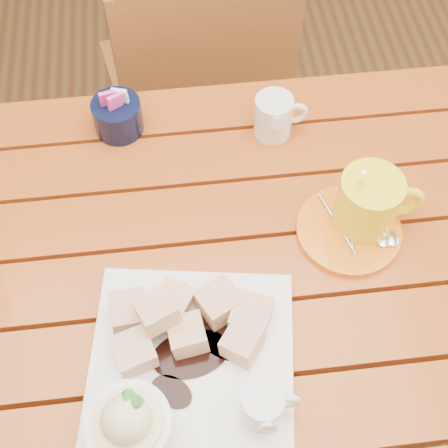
{
  "coord_description": "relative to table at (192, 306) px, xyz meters",
  "views": [
    {
      "loc": [
        0.0,
        -0.45,
        1.59
      ],
      "look_at": [
        0.06,
        0.04,
        0.82
      ],
      "focal_mm": 50.0,
      "sensor_mm": 36.0,
      "label": 1
    }
  ],
  "objects": [
    {
      "name": "table",
      "position": [
        0.0,
        0.0,
        0.0
      ],
      "size": [
        1.2,
        0.79,
        0.75
      ],
      "color": "#8F3A12",
      "rests_on": "ground"
    },
    {
      "name": "cream_pitcher",
      "position": [
        0.17,
        0.27,
        0.15
      ],
      "size": [
        0.09,
        0.08,
        0.08
      ],
      "rotation": [
        0.0,
        0.0,
        0.01
      ],
      "color": "white",
      "rests_on": "table"
    },
    {
      "name": "orange_saucer",
      "position": [
        0.26,
        0.05,
        0.11
      ],
      "size": [
        0.17,
        0.17,
        0.02
      ],
      "rotation": [
        0.0,
        0.0,
        0.08
      ],
      "color": "orange",
      "rests_on": "table"
    },
    {
      "name": "coffee_mug_right",
      "position": [
        0.29,
        0.06,
        0.16
      ],
      "size": [
        0.14,
        0.1,
        0.16
      ],
      "rotation": [
        0.0,
        0.0,
        -0.04
      ],
      "color": "yellow",
      "rests_on": "table"
    },
    {
      "name": "chair_far",
      "position": [
        0.07,
        0.67,
        -0.16
      ],
      "size": [
        0.47,
        0.47,
        0.86
      ],
      "rotation": [
        0.0,
        0.0,
        3.33
      ],
      "color": "brown",
      "rests_on": "ground"
    },
    {
      "name": "dessert_plate",
      "position": [
        -0.03,
        -0.16,
        0.14
      ],
      "size": [
        0.32,
        0.32,
        0.11
      ],
      "rotation": [
        0.0,
        0.0,
        -0.16
      ],
      "color": "white",
      "rests_on": "table"
    },
    {
      "name": "ground",
      "position": [
        0.0,
        -0.0,
        -0.64
      ],
      "size": [
        5.0,
        5.0,
        0.0
      ],
      "primitive_type": "plane",
      "color": "#502E16",
      "rests_on": "ground"
    },
    {
      "name": "sugar_caddy",
      "position": [
        -0.1,
        0.31,
        0.14
      ],
      "size": [
        0.09,
        0.09,
        0.09
      ],
      "color": "black",
      "rests_on": "table"
    }
  ]
}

